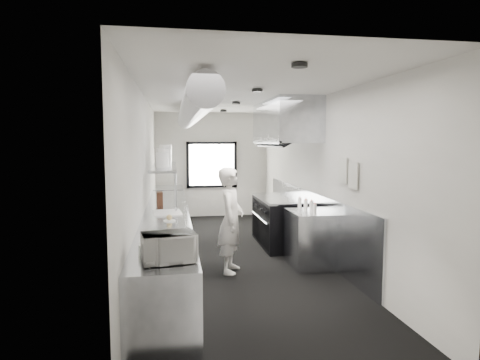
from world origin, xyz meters
name	(u,v)px	position (x,y,z in m)	size (l,w,h in m)	color
floor	(234,257)	(0.00, 0.00, 0.00)	(3.00, 8.00, 0.01)	black
ceiling	(234,96)	(0.00, 0.00, 2.80)	(3.00, 8.00, 0.01)	silver
wall_back	(212,165)	(0.00, 4.00, 1.40)	(3.00, 0.02, 2.80)	silver
wall_front	(312,224)	(0.00, -4.00, 1.40)	(3.00, 0.02, 2.80)	silver
wall_left	(145,179)	(-1.50, 0.00, 1.40)	(0.02, 8.00, 2.80)	silver
wall_right	(317,177)	(1.50, 0.00, 1.40)	(0.02, 8.00, 2.80)	silver
wall_cladding	(309,220)	(1.48, 0.30, 0.55)	(0.03, 5.50, 1.10)	#9BA2A9
hvac_duct	(191,112)	(-0.70, 0.40, 2.55)	(0.40, 0.40, 6.40)	#989AA1
service_window	(212,165)	(0.00, 3.96, 1.40)	(1.36, 0.05, 1.25)	white
exhaust_hood	(285,122)	(1.10, 0.70, 2.39)	(0.81, 2.20, 0.88)	#9BA2A9
prep_counter	(167,241)	(-1.15, -0.50, 0.45)	(0.70, 6.00, 0.90)	#9BA2A9
pass_shelf	(165,167)	(-1.19, 1.00, 1.54)	(0.45, 3.00, 0.68)	#9BA2A9
range	(281,221)	(1.04, 0.70, 0.47)	(0.88, 1.60, 0.94)	black
bottle_station	(310,239)	(1.15, -0.70, 0.45)	(0.65, 0.80, 0.90)	#9BA2A9
far_work_table	(169,205)	(-1.15, 3.20, 0.45)	(0.70, 1.20, 0.90)	#9BA2A9
notice_sheet_a	(343,170)	(1.47, -1.20, 1.60)	(0.02, 0.28, 0.38)	beige
notice_sheet_b	(353,175)	(1.47, -1.55, 1.55)	(0.02, 0.28, 0.38)	beige
line_cook	(231,220)	(-0.16, -0.78, 0.82)	(0.60, 0.39, 1.63)	silver
microwave	(169,247)	(-1.09, -3.11, 1.04)	(0.45, 0.34, 0.27)	silver
deli_tub_a	(146,250)	(-1.31, -2.84, 0.95)	(0.15, 0.15, 0.11)	silver
deli_tub_b	(154,236)	(-1.27, -2.24, 0.95)	(0.15, 0.15, 0.10)	silver
newspaper	(175,233)	(-1.03, -1.93, 0.90)	(0.28, 0.35, 0.01)	silver
small_plate	(169,221)	(-1.10, -1.15, 0.91)	(0.17, 0.17, 0.01)	white
pastry	(169,217)	(-1.10, -1.15, 0.96)	(0.08, 0.08, 0.08)	tan
cutting_board	(167,213)	(-1.13, -0.49, 0.91)	(0.43, 0.57, 0.02)	white
knife_block	(160,199)	(-1.28, 0.33, 1.02)	(0.10, 0.22, 0.24)	#512B1C
plate_stack_a	(162,160)	(-1.23, 0.40, 1.70)	(0.23, 0.23, 0.26)	white
plate_stack_b	(164,158)	(-1.19, 0.62, 1.73)	(0.25, 0.25, 0.33)	white
plate_stack_c	(163,157)	(-1.23, 1.13, 1.73)	(0.23, 0.23, 0.33)	white
plate_stack_d	(166,154)	(-1.18, 1.85, 1.76)	(0.25, 0.25, 0.39)	white
squeeze_bottle_a	(315,210)	(1.10, -1.03, 0.98)	(0.06, 0.06, 0.17)	white
squeeze_bottle_b	(311,207)	(1.11, -0.85, 1.00)	(0.07, 0.07, 0.20)	white
squeeze_bottle_c	(306,206)	(1.08, -0.67, 0.99)	(0.06, 0.06, 0.18)	white
squeeze_bottle_d	(306,204)	(1.14, -0.51, 0.99)	(0.06, 0.06, 0.17)	white
squeeze_bottle_e	(300,203)	(1.06, -0.41, 0.99)	(0.06, 0.06, 0.18)	white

